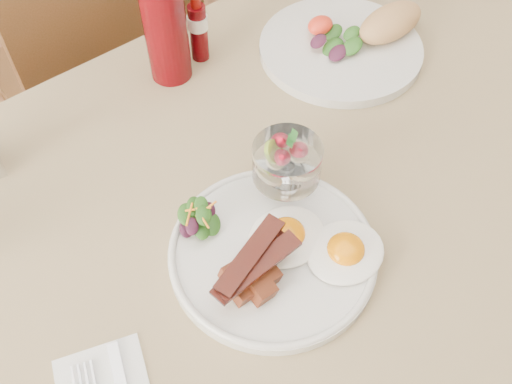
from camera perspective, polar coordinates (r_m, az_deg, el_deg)
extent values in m
plane|color=brown|center=(1.52, 2.46, -16.82)|extent=(5.00, 5.00, 0.00)
cylinder|color=brown|center=(1.62, 10.49, 10.65)|extent=(0.06, 0.06, 0.71)
cube|color=brown|center=(0.87, 4.11, 0.13)|extent=(1.30, 0.85, 0.04)
cube|color=#95805B|center=(0.85, 4.19, 0.98)|extent=(1.33, 0.88, 0.00)
cylinder|color=brown|center=(1.53, -16.59, -1.54)|extent=(0.04, 0.04, 0.45)
cylinder|color=brown|center=(1.62, -5.63, 4.97)|extent=(0.04, 0.04, 0.45)
cylinder|color=brown|center=(1.78, -22.12, 5.86)|extent=(0.04, 0.04, 0.45)
cylinder|color=brown|center=(1.85, -12.27, 11.30)|extent=(0.04, 0.04, 0.45)
cube|color=brown|center=(1.52, -16.07, 11.61)|extent=(0.42, 0.42, 0.03)
cube|color=brown|center=(1.23, -13.95, 15.31)|extent=(0.42, 0.03, 0.46)
cylinder|color=silver|center=(0.77, 1.68, -6.12)|extent=(0.28, 0.28, 0.02)
ellipsoid|color=white|center=(0.76, 8.91, -5.91)|extent=(0.14, 0.13, 0.01)
ellipsoid|color=orange|center=(0.76, 8.98, -5.65)|extent=(0.05, 0.05, 0.03)
ellipsoid|color=white|center=(0.77, 3.08, -4.41)|extent=(0.14, 0.13, 0.01)
ellipsoid|color=orange|center=(0.76, 3.10, -4.14)|extent=(0.05, 0.05, 0.03)
cube|color=maroon|center=(0.73, -1.12, -8.06)|extent=(0.03, 0.03, 0.03)
cube|color=maroon|center=(0.73, 1.02, -8.38)|extent=(0.03, 0.03, 0.03)
cube|color=maroon|center=(0.72, -1.34, -10.07)|extent=(0.03, 0.03, 0.02)
cube|color=maroon|center=(0.74, 0.94, -6.75)|extent=(0.03, 0.03, 0.03)
cube|color=maroon|center=(0.72, 0.59, -9.80)|extent=(0.03, 0.03, 0.03)
cube|color=maroon|center=(0.73, -2.48, -8.26)|extent=(0.03, 0.03, 0.02)
cube|color=maroon|center=(0.72, 0.24, -7.17)|extent=(0.03, 0.03, 0.03)
cube|color=maroon|center=(0.71, -0.62, -8.14)|extent=(0.03, 0.03, 0.02)
cube|color=#4E180D|center=(0.71, -0.55, -7.27)|extent=(0.12, 0.04, 0.01)
cube|color=#4E180D|center=(0.70, 0.26, -7.38)|extent=(0.12, 0.03, 0.01)
cube|color=#4E180D|center=(0.70, -0.59, -6.29)|extent=(0.12, 0.06, 0.01)
ellipsoid|color=#1D4712|center=(0.78, -5.64, -3.31)|extent=(0.04, 0.04, 0.01)
ellipsoid|color=#1D4712|center=(0.79, -5.56, -2.05)|extent=(0.04, 0.03, 0.01)
ellipsoid|color=#3C1328|center=(0.78, -6.93, -3.57)|extent=(0.03, 0.03, 0.01)
ellipsoid|color=#1D4712|center=(0.77, -4.43, -3.23)|extent=(0.04, 0.04, 0.01)
ellipsoid|color=#1D4712|center=(0.77, -5.38, -3.72)|extent=(0.04, 0.03, 0.01)
ellipsoid|color=#3C1328|center=(0.78, -4.76, -1.90)|extent=(0.03, 0.03, 0.01)
ellipsoid|color=#1D4712|center=(0.77, -7.03, -2.21)|extent=(0.04, 0.03, 0.01)
ellipsoid|color=#1D4712|center=(0.78, -6.23, -1.41)|extent=(0.03, 0.03, 0.01)
ellipsoid|color=#3C1328|center=(0.76, -6.41, -3.43)|extent=(0.03, 0.03, 0.01)
ellipsoid|color=#1D4712|center=(0.76, -5.25, -2.31)|extent=(0.04, 0.03, 0.01)
ellipsoid|color=#1D4712|center=(0.77, -5.51, -1.33)|extent=(0.03, 0.03, 0.01)
cylinder|color=orange|center=(0.76, -5.81, -1.71)|extent=(0.03, 0.02, 0.01)
cylinder|color=orange|center=(0.76, -6.68, -2.23)|extent=(0.03, 0.03, 0.01)
cylinder|color=orange|center=(0.76, -5.01, -1.70)|extent=(0.04, 0.00, 0.01)
cylinder|color=orange|center=(0.75, -5.37, -2.60)|extent=(0.01, 0.04, 0.01)
cylinder|color=white|center=(0.82, 2.97, 0.85)|extent=(0.05, 0.05, 0.01)
cylinder|color=white|center=(0.81, 3.00, 1.43)|extent=(0.02, 0.02, 0.02)
cylinder|color=white|center=(0.78, 3.11, 3.02)|extent=(0.10, 0.10, 0.05)
cylinder|color=beige|center=(0.79, 1.96, 2.34)|extent=(0.03, 0.03, 0.01)
cylinder|color=beige|center=(0.79, 4.19, 3.06)|extent=(0.03, 0.03, 0.01)
cylinder|color=beige|center=(0.79, 2.28, 3.69)|extent=(0.03, 0.03, 0.01)
cylinder|color=#98B737|center=(0.77, 1.89, 3.84)|extent=(0.04, 0.04, 0.01)
cone|color=red|center=(0.77, 4.44, 4.06)|extent=(0.03, 0.03, 0.03)
cone|color=red|center=(0.75, 2.65, 3.39)|extent=(0.03, 0.03, 0.03)
cone|color=red|center=(0.77, 2.59, 5.18)|extent=(0.03, 0.03, 0.03)
ellipsoid|color=#2D7E2F|center=(0.76, 3.47, 5.13)|extent=(0.02, 0.01, 0.00)
ellipsoid|color=#2D7E2F|center=(0.76, 3.80, 5.67)|extent=(0.02, 0.01, 0.00)
cylinder|color=silver|center=(1.06, 8.44, 14.02)|extent=(0.29, 0.29, 0.02)
ellipsoid|color=#1D4712|center=(1.04, 7.71, 14.14)|extent=(0.05, 0.03, 0.01)
ellipsoid|color=#1D4712|center=(1.07, 7.70, 15.52)|extent=(0.04, 0.03, 0.01)
ellipsoid|color=#3C1328|center=(1.02, 8.18, 13.60)|extent=(0.04, 0.03, 0.01)
ellipsoid|color=#1D4712|center=(1.03, 9.61, 14.19)|extent=(0.04, 0.03, 0.01)
ellipsoid|color=#1D4712|center=(1.06, 9.56, 15.37)|extent=(0.04, 0.03, 0.01)
ellipsoid|color=#3C1328|center=(1.03, 6.26, 14.77)|extent=(0.04, 0.03, 0.01)
ellipsoid|color=red|center=(1.07, 6.42, 16.01)|extent=(0.05, 0.04, 0.03)
ellipsoid|color=tan|center=(1.08, 13.34, 16.30)|extent=(0.15, 0.08, 0.06)
cylinder|color=#520409|center=(0.97, -9.04, 15.83)|extent=(0.09, 0.09, 0.19)
cylinder|color=#520409|center=(1.02, -5.77, 15.57)|extent=(0.03, 0.03, 0.10)
cylinder|color=white|center=(1.01, -5.87, 16.55)|extent=(0.04, 0.04, 0.02)
cylinder|color=maroon|center=(0.99, -6.06, 18.38)|extent=(0.02, 0.02, 0.02)
cube|color=silver|center=(0.73, -17.73, -17.80)|extent=(0.02, 0.04, 0.00)
cube|color=silver|center=(0.73, -17.13, -17.66)|extent=(0.02, 0.04, 0.00)
cube|color=silver|center=(0.73, -16.53, -17.51)|extent=(0.02, 0.04, 0.00)
cube|color=silver|center=(0.73, -15.93, -17.37)|extent=(0.02, 0.04, 0.00)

